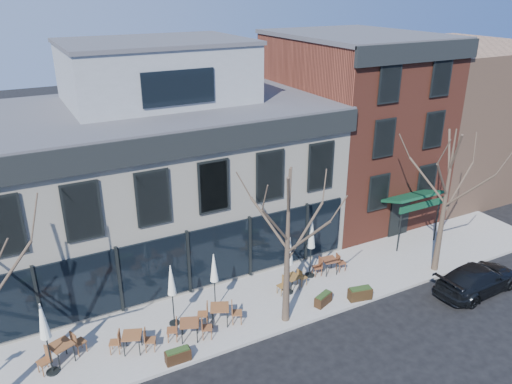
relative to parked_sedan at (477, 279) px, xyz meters
name	(u,v)px	position (x,y,z in m)	size (l,w,h in m)	color
ground	(190,295)	(-12.42, 6.14, -0.69)	(120.00, 120.00, 0.00)	black
sidewalk_front	(271,299)	(-9.17, 3.99, -0.61)	(33.50, 4.70, 0.15)	gray
corner_building	(152,171)	(-12.35, 11.21, 4.03)	(18.39, 10.39, 11.10)	silver
red_brick_building	(351,124)	(0.58, 11.12, 4.95)	(8.20, 11.78, 11.18)	brown
bg_building	(450,113)	(10.58, 12.14, 4.31)	(12.00, 12.00, 10.00)	#8C664C
tree_mid	(288,246)	(-9.41, 2.24, 3.10)	(3.50, 3.55, 7.04)	#382B21
tree_right	(445,201)	(-0.41, 2.24, 3.33)	(3.72, 3.77, 7.48)	#382B21
parked_sedan	(477,279)	(0.00, 0.00, 0.00)	(1.93, 4.75, 1.38)	black
cafe_set_0	(62,351)	(-18.46, 3.99, -0.01)	(2.01, 1.19, 1.04)	brown
cafe_set_1	(132,341)	(-15.88, 3.35, -0.04)	(1.89, 1.14, 0.98)	brown
cafe_set_2	(190,328)	(-13.60, 2.98, -0.02)	(1.95, 1.16, 1.01)	brown
cafe_set_3	(220,313)	(-12.07, 3.35, -0.01)	(1.99, 1.26, 1.04)	brown
cafe_set_4	(292,281)	(-7.94, 4.10, -0.08)	(1.75, 0.78, 0.90)	brown
cafe_set_5	(329,264)	(-5.48, 4.50, -0.04)	(1.87, 0.83, 0.97)	brown
umbrella_0	(44,325)	(-18.91, 3.59, 1.66)	(0.50, 0.50, 3.12)	black
umbrella_1	(171,283)	(-13.84, 4.24, 1.52)	(0.47, 0.47, 2.92)	black
umbrella_2	(214,271)	(-11.83, 4.40, 1.46)	(0.45, 0.45, 2.83)	black
umbrella_3	(289,254)	(-8.22, 3.97, 1.55)	(0.47, 0.47, 2.97)	black
umbrella_4	(311,237)	(-6.50, 4.72, 1.67)	(0.50, 0.50, 3.12)	black
planter_1	(178,355)	(-14.49, 1.94, -0.26)	(1.00, 0.42, 0.55)	black
planter_2	(323,299)	(-7.30, 2.41, -0.27)	(1.03, 0.71, 0.54)	black
planter_3	(360,293)	(-5.55, 1.94, -0.23)	(1.17, 0.66, 0.62)	#302010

